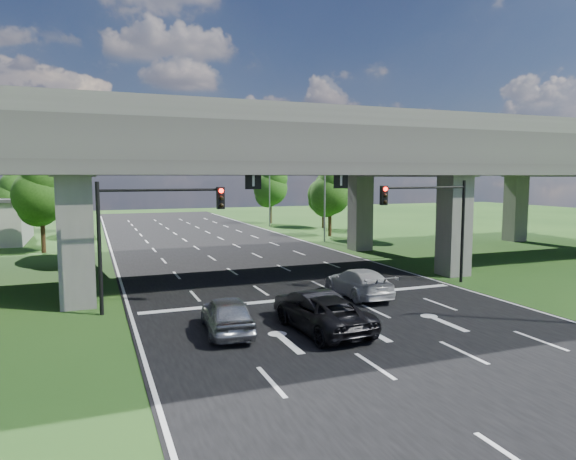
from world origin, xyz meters
TOP-DOWN VIEW (x-y plane):
  - ground at (0.00, 0.00)m, footprint 160.00×160.00m
  - road at (0.00, 10.00)m, footprint 18.00×120.00m
  - overpass at (0.00, 12.00)m, footprint 80.00×15.00m
  - signal_right at (7.82, 3.94)m, footprint 5.76×0.54m
  - signal_left at (-7.82, 3.94)m, footprint 5.76×0.54m
  - streetlight_far at (10.10, 24.00)m, footprint 3.38×0.25m
  - streetlight_beyond at (10.10, 40.00)m, footprint 3.38×0.25m
  - tree_left_near at (-13.95, 26.00)m, footprint 4.50×4.50m
  - tree_left_mid at (-16.95, 34.00)m, footprint 3.91×3.90m
  - tree_left_far at (-12.95, 42.00)m, footprint 4.80×4.80m
  - tree_right_near at (13.05, 28.00)m, footprint 4.20×4.20m
  - tree_right_mid at (16.05, 36.00)m, footprint 3.91×3.90m
  - tree_right_far at (12.05, 44.00)m, footprint 4.50×4.50m
  - car_silver at (-5.40, -0.74)m, footprint 2.18×4.53m
  - car_dark at (-1.79, -0.82)m, footprint 1.88×4.53m
  - car_white at (2.53, 2.94)m, footprint 2.05×4.95m
  - car_trailing at (-1.74, -1.90)m, footprint 2.72×5.32m

SIDE VIEW (x-z plane):
  - ground at x=0.00m, z-range 0.00..0.00m
  - road at x=0.00m, z-range 0.00..0.03m
  - car_white at x=2.53m, z-range 0.03..1.46m
  - car_trailing at x=-1.74m, z-range 0.03..1.47m
  - car_dark at x=-1.79m, z-range 0.03..1.49m
  - car_silver at x=-5.40m, z-range 0.03..1.52m
  - tree_left_mid at x=-16.95m, z-range 0.79..7.55m
  - tree_right_mid at x=16.05m, z-range 0.79..7.55m
  - signal_right at x=7.82m, z-range 1.19..7.19m
  - signal_left at x=-7.82m, z-range 1.19..7.19m
  - tree_right_near at x=13.05m, z-range 0.86..8.14m
  - tree_left_near at x=-13.95m, z-range 0.92..8.72m
  - tree_right_far at x=12.05m, z-range 0.92..8.72m
  - tree_left_far at x=-12.95m, z-range 0.98..9.30m
  - streetlight_far at x=10.10m, z-range 0.85..10.85m
  - streetlight_beyond at x=10.10m, z-range 0.85..10.85m
  - overpass at x=0.00m, z-range 2.92..12.92m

